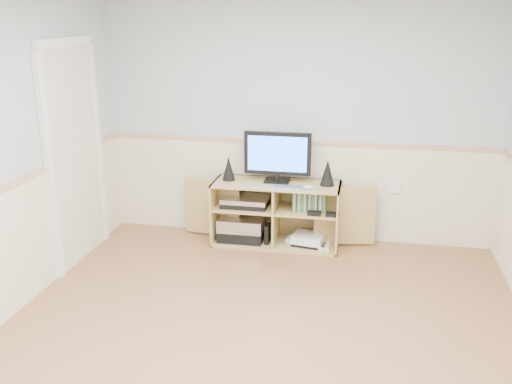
% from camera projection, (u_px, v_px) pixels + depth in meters
% --- Properties ---
extents(room, '(4.04, 4.54, 2.54)m').
position_uv_depth(room, '(251.00, 181.00, 3.79)').
color(room, '#B47F50').
rests_on(room, ground).
extents(media_cabinet, '(2.00, 0.48, 0.65)m').
position_uv_depth(media_cabinet, '(277.00, 211.00, 5.87)').
color(media_cabinet, tan).
rests_on(media_cabinet, floor).
extents(monitor, '(0.67, 0.18, 0.51)m').
position_uv_depth(monitor, '(278.00, 155.00, 5.68)').
color(monitor, black).
rests_on(monitor, media_cabinet).
extents(speaker_left, '(0.13, 0.13, 0.24)m').
position_uv_depth(speaker_left, '(229.00, 168.00, 5.80)').
color(speaker_left, black).
rests_on(speaker_left, media_cabinet).
extents(speaker_right, '(0.14, 0.14, 0.26)m').
position_uv_depth(speaker_right, '(327.00, 173.00, 5.61)').
color(speaker_right, black).
rests_on(speaker_right, media_cabinet).
extents(keyboard, '(0.29, 0.13, 0.01)m').
position_uv_depth(keyboard, '(289.00, 187.00, 5.56)').
color(keyboard, silver).
rests_on(keyboard, media_cabinet).
extents(mouse, '(0.10, 0.07, 0.04)m').
position_uv_depth(mouse, '(308.00, 187.00, 5.53)').
color(mouse, white).
rests_on(mouse, media_cabinet).
extents(av_components, '(0.53, 0.34, 0.47)m').
position_uv_depth(av_components, '(243.00, 221.00, 5.91)').
color(av_components, black).
rests_on(av_components, media_cabinet).
extents(game_consoles, '(0.46, 0.31, 0.11)m').
position_uv_depth(game_consoles, '(307.00, 239.00, 5.83)').
color(game_consoles, white).
rests_on(game_consoles, media_cabinet).
extents(game_cases, '(0.33, 0.14, 0.19)m').
position_uv_depth(game_cases, '(310.00, 201.00, 5.69)').
color(game_cases, '#3F8C3F').
rests_on(game_cases, media_cabinet).
extents(wall_outlet, '(0.12, 0.03, 0.12)m').
position_uv_depth(wall_outlet, '(395.00, 187.00, 5.76)').
color(wall_outlet, white).
rests_on(wall_outlet, wall_back).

